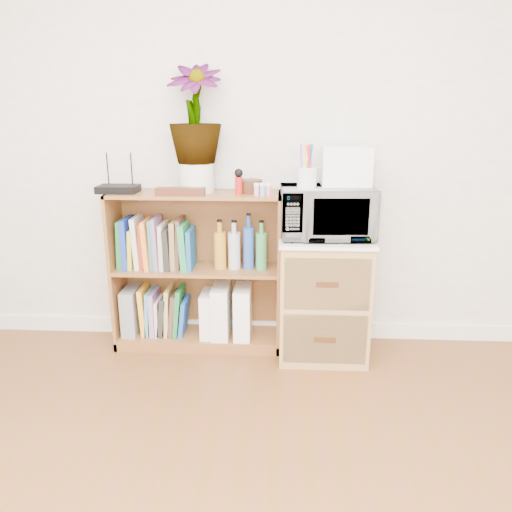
{
  "coord_description": "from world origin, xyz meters",
  "views": [
    {
      "loc": [
        0.16,
        -0.73,
        1.41
      ],
      "look_at": [
        0.01,
        1.95,
        0.62
      ],
      "focal_mm": 35.0,
      "sensor_mm": 36.0,
      "label": 1
    }
  ],
  "objects": [
    {
      "name": "file_box",
      "position": [
        -0.77,
        2.1,
        0.21
      ],
      "size": [
        0.09,
        0.23,
        0.29
      ],
      "primitive_type": "cube",
      "color": "gray",
      "rests_on": "bookshelf"
    },
    {
      "name": "potted_plant",
      "position": [
        -0.34,
        2.12,
        1.39
      ],
      "size": [
        0.3,
        0.3,
        0.54
      ],
      "primitive_type": "imported",
      "color": "#2D692A",
      "rests_on": "plant_pot"
    },
    {
      "name": "magazine_holder_left",
      "position": [
        -0.29,
        2.09,
        0.21
      ],
      "size": [
        0.09,
        0.22,
        0.27
      ],
      "primitive_type": "cube",
      "color": "white",
      "rests_on": "bookshelf"
    },
    {
      "name": "plant_pot",
      "position": [
        -0.34,
        2.12,
        1.03
      ],
      "size": [
        0.2,
        0.2,
        0.17
      ],
      "primitive_type": "cylinder",
      "color": "silver",
      "rests_on": "bookshelf"
    },
    {
      "name": "bookshelf",
      "position": [
        -0.35,
        2.1,
        0.47
      ],
      "size": [
        1.0,
        0.3,
        0.95
      ],
      "primitive_type": "cube",
      "color": "brown",
      "rests_on": "ground"
    },
    {
      "name": "lower_books",
      "position": [
        -0.57,
        2.1,
        0.21
      ],
      "size": [
        0.29,
        0.19,
        0.3
      ],
      "color": "gold",
      "rests_on": "bookshelf"
    },
    {
      "name": "kokeshi_doll",
      "position": [
        -0.09,
        2.06,
        1.0
      ],
      "size": [
        0.04,
        0.04,
        0.1
      ],
      "primitive_type": "cylinder",
      "color": "#AC1A15",
      "rests_on": "bookshelf"
    },
    {
      "name": "cookbooks",
      "position": [
        -0.59,
        2.1,
        0.64
      ],
      "size": [
        0.45,
        0.2,
        0.31
      ],
      "color": "#1F763D",
      "rests_on": "bookshelf"
    },
    {
      "name": "router",
      "position": [
        -0.79,
        2.08,
        0.97
      ],
      "size": [
        0.23,
        0.15,
        0.04
      ],
      "primitive_type": "cube",
      "color": "black",
      "rests_on": "bookshelf"
    },
    {
      "name": "wicker_unit",
      "position": [
        0.4,
        2.02,
        0.35
      ],
      "size": [
        0.5,
        0.45,
        0.7
      ],
      "primitive_type": "cube",
      "color": "#9E7542",
      "rests_on": "ground"
    },
    {
      "name": "skirting_board",
      "position": [
        0.0,
        2.24,
        0.05
      ],
      "size": [
        4.0,
        0.02,
        0.1
      ],
      "primitive_type": "cube",
      "color": "white",
      "rests_on": "ground"
    },
    {
      "name": "liquor_bottles",
      "position": [
        -0.06,
        2.1,
        0.64
      ],
      "size": [
        0.39,
        0.07,
        0.32
      ],
      "color": "#BA8223",
      "rests_on": "bookshelf"
    },
    {
      "name": "pen_cup",
      "position": [
        0.28,
        1.95,
        1.06
      ],
      "size": [
        0.1,
        0.1,
        0.11
      ],
      "primitive_type": "cylinder",
      "color": "silver",
      "rests_on": "microwave"
    },
    {
      "name": "magazine_holder_right",
      "position": [
        -0.08,
        2.09,
        0.23
      ],
      "size": [
        0.1,
        0.25,
        0.31
      ],
      "primitive_type": "cube",
      "color": "white",
      "rests_on": "bookshelf"
    },
    {
      "name": "small_appliance",
      "position": [
        0.5,
        2.1,
        1.11
      ],
      "size": [
        0.27,
        0.22,
        0.21
      ],
      "primitive_type": "cube",
      "color": "white",
      "rests_on": "microwave"
    },
    {
      "name": "magazine_holder_mid",
      "position": [
        -0.21,
        2.09,
        0.23
      ],
      "size": [
        0.1,
        0.25,
        0.32
      ],
      "primitive_type": "cube",
      "color": "white",
      "rests_on": "bookshelf"
    },
    {
      "name": "microwave",
      "position": [
        0.4,
        2.02,
        0.86
      ],
      "size": [
        0.53,
        0.37,
        0.28
      ],
      "primitive_type": "imported",
      "rotation": [
        0.0,
        0.0,
        0.05
      ],
      "color": "silver",
      "rests_on": "wicker_unit"
    },
    {
      "name": "wooden_bowl",
      "position": [
        -0.03,
        2.11,
        0.99
      ],
      "size": [
        0.13,
        0.13,
        0.07
      ],
      "primitive_type": "cylinder",
      "color": "#331F0E",
      "rests_on": "bookshelf"
    },
    {
      "name": "white_bowl",
      "position": [
        -0.51,
        2.07,
        0.97
      ],
      "size": [
        0.13,
        0.13,
        0.03
      ],
      "primitive_type": "imported",
      "color": "silver",
      "rests_on": "bookshelf"
    },
    {
      "name": "paint_jars",
      "position": [
        0.04,
        2.01,
        0.98
      ],
      "size": [
        0.12,
        0.04,
        0.06
      ],
      "primitive_type": "cube",
      "color": "#CF7388",
      "rests_on": "bookshelf"
    },
    {
      "name": "trinket_box",
      "position": [
        -0.41,
        2.0,
        0.97
      ],
      "size": [
        0.27,
        0.07,
        0.04
      ],
      "primitive_type": "cube",
      "color": "#3D1D10",
      "rests_on": "bookshelf"
    }
  ]
}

